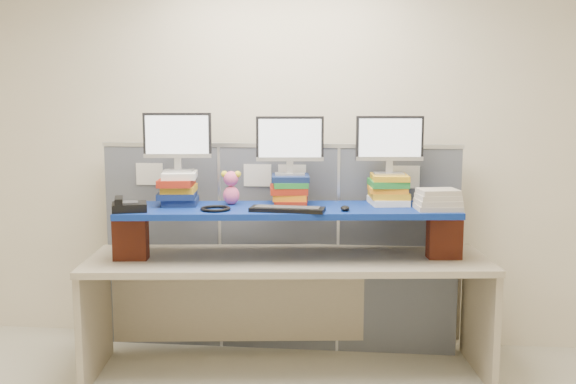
# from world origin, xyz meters

# --- Properties ---
(room) EXTENTS (5.00, 4.00, 2.80)m
(room) POSITION_xyz_m (0.00, 0.00, 1.40)
(room) COLOR #F4E7C9
(room) RESTS_ON ground
(cubicle_partition) EXTENTS (2.60, 0.06, 1.53)m
(cubicle_partition) POSITION_xyz_m (-0.00, 1.78, 0.77)
(cubicle_partition) COLOR #51555F
(cubicle_partition) RESTS_ON ground
(desk) EXTENTS (2.71, 1.08, 0.80)m
(desk) POSITION_xyz_m (0.11, 1.35, 0.64)
(desk) COLOR tan
(desk) RESTS_ON ground
(brick_pier_left) EXTENTS (0.23, 0.14, 0.30)m
(brick_pier_left) POSITION_xyz_m (-0.90, 1.18, 0.95)
(brick_pier_left) COLOR maroon
(brick_pier_left) RESTS_ON desk
(brick_pier_right) EXTENTS (0.23, 0.14, 0.30)m
(brick_pier_right) POSITION_xyz_m (1.14, 1.42, 0.95)
(brick_pier_right) COLOR maroon
(brick_pier_right) RESTS_ON desk
(blue_board) EXTENTS (2.24, 0.81, 0.04)m
(blue_board) POSITION_xyz_m (0.11, 1.35, 1.12)
(blue_board) COLOR navy
(blue_board) RESTS_ON brick_pier_left
(book_stack_left) EXTENTS (0.30, 0.34, 0.22)m
(book_stack_left) POSITION_xyz_m (-0.63, 1.37, 1.25)
(book_stack_left) COLOR #122250
(book_stack_left) RESTS_ON blue_board
(book_stack_center) EXTENTS (0.30, 0.33, 0.20)m
(book_stack_center) POSITION_xyz_m (0.11, 1.47, 1.24)
(book_stack_center) COLOR #AA2613
(book_stack_center) RESTS_ON blue_board
(book_stack_right) EXTENTS (0.28, 0.33, 0.20)m
(book_stack_right) POSITION_xyz_m (0.77, 1.55, 1.24)
(book_stack_right) COLOR white
(book_stack_right) RESTS_ON blue_board
(monitor_left) EXTENTS (0.45, 0.15, 0.39)m
(monitor_left) POSITION_xyz_m (-0.63, 1.38, 1.58)
(monitor_left) COLOR #B0B0B5
(monitor_left) RESTS_ON book_stack_left
(monitor_center) EXTENTS (0.45, 0.15, 0.39)m
(monitor_center) POSITION_xyz_m (0.11, 1.47, 1.56)
(monitor_center) COLOR #B0B0B5
(monitor_center) RESTS_ON book_stack_center
(monitor_right) EXTENTS (0.45, 0.15, 0.39)m
(monitor_right) POSITION_xyz_m (0.77, 1.55, 1.56)
(monitor_right) COLOR #B0B0B5
(monitor_right) RESTS_ON book_stack_right
(keyboard) EXTENTS (0.48, 0.19, 0.03)m
(keyboard) POSITION_xyz_m (0.13, 1.18, 1.15)
(keyboard) COLOR black
(keyboard) RESTS_ON blue_board
(mouse) EXTENTS (0.06, 0.11, 0.03)m
(mouse) POSITION_xyz_m (0.49, 1.24, 1.16)
(mouse) COLOR black
(mouse) RESTS_ON blue_board
(desk_phone) EXTENTS (0.27, 0.25, 0.09)m
(desk_phone) POSITION_xyz_m (-0.88, 1.08, 1.17)
(desk_phone) COLOR black
(desk_phone) RESTS_ON blue_board
(headset) EXTENTS (0.21, 0.21, 0.02)m
(headset) POSITION_xyz_m (-0.33, 1.17, 1.15)
(headset) COLOR black
(headset) RESTS_ON blue_board
(plush_toy) EXTENTS (0.13, 0.10, 0.23)m
(plush_toy) POSITION_xyz_m (-0.28, 1.41, 1.26)
(plush_toy) COLOR #F15B8F
(plush_toy) RESTS_ON blue_board
(binder_stack) EXTENTS (0.31, 0.26, 0.13)m
(binder_stack) POSITION_xyz_m (1.08, 1.35, 1.20)
(binder_stack) COLOR beige
(binder_stack) RESTS_ON blue_board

